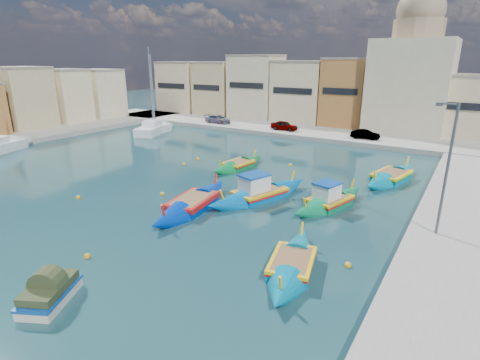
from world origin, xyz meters
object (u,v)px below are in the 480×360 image
Objects in this scene: luzzu_turquoise_cabin at (259,194)px; luzzu_green at (239,166)px; tender_near at (50,293)px; luzzu_cyan_mid at (391,177)px; luzzu_blue_south at (193,204)px; yacht_north at (158,128)px; quay_street_lamp at (446,170)px; luzzu_cyan_south at (292,266)px; luzzu_blue_cabin at (329,202)px; yacht_midnorth at (161,128)px; church_block at (412,72)px; yacht_mid at (11,145)px.

luzzu_green is (-5.88, 6.26, -0.13)m from luzzu_turquoise_cabin.
luzzu_cyan_mid is at bearing 70.91° from tender_near.
yacht_north is (-23.32, 20.61, 0.20)m from luzzu_blue_south.
quay_street_lamp is 10.17m from luzzu_cyan_south.
luzzu_blue_cabin is 1.10× the size of luzzu_green.
luzzu_cyan_mid is 1.26× the size of luzzu_green.
quay_street_lamp is at bearing -15.13° from luzzu_blue_cabin.
yacht_midnorth reaches higher than luzzu_blue_south.
yacht_midnorth is (0.32, 0.12, -0.04)m from yacht_north.
church_block is 1.60× the size of yacht_mid.
luzzu_cyan_south reaches higher than tender_near.
church_block reaches higher than luzzu_cyan_south.
luzzu_turquoise_cabin is 5.18m from luzzu_blue_south.
church_block is at bearing 78.50° from luzzu_blue_south.
yacht_north is 1.06× the size of yacht_mid.
yacht_north is 18.91m from yacht_mid.
quay_street_lamp is at bearing 1.03° from yacht_mid.
tender_near is at bearing -52.38° from yacht_north.
church_block is 1.64× the size of yacht_midnorth.
luzzu_cyan_south is (-5.65, -7.41, -4.07)m from quay_street_lamp.
church_block reaches higher than tender_near.
tender_near is (1.61, -11.74, 0.14)m from luzzu_blue_south.
yacht_north is (-26.41, 16.45, 0.11)m from luzzu_turquoise_cabin.
quay_street_lamp is at bearing -2.34° from luzzu_turquoise_cabin.
quay_street_lamp is 0.95× the size of luzzu_blue_cabin.
church_block is at bearing 69.01° from luzzu_green.
luzzu_turquoise_cabin is 1.32× the size of luzzu_green.
luzzu_green reaches higher than tender_near.
yacht_mid is (-27.06, -7.56, 0.22)m from luzzu_green.
yacht_north is (-38.43, 16.94, -3.84)m from quay_street_lamp.
luzzu_green is at bearing -110.99° from church_block.
tender_near is at bearing -110.49° from luzzu_blue_cabin.
tender_near is 40.75m from yacht_midnorth.
luzzu_cyan_mid is at bearing -10.64° from yacht_north.
yacht_midnorth reaches higher than luzzu_turquoise_cabin.
luzzu_blue_cabin is 38.03m from yacht_mid.
tender_near is (4.41, -22.16, 0.19)m from luzzu_green.
luzzu_turquoise_cabin is 10.15m from luzzu_cyan_south.
luzzu_cyan_mid is at bearing 86.35° from luzzu_cyan_south.
luzzu_cyan_mid is 34.23m from yacht_midnorth.
yacht_mid is at bearing -177.74° from luzzu_turquoise_cabin.
luzzu_turquoise_cabin is at bearing 177.66° from quay_street_lamp.
luzzu_cyan_south is 40.66m from yacht_midnorth.
yacht_north is (-31.40, 15.04, 0.14)m from luzzu_blue_cabin.
yacht_midnorth reaches higher than luzzu_cyan_south.
luzzu_green is 22.92m from yacht_north.
yacht_north is at bearing -151.17° from church_block.
luzzu_green is 0.76× the size of luzzu_blue_south.
luzzu_cyan_mid is 0.80× the size of yacht_mid.
luzzu_green is 0.66× the size of yacht_midnorth.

